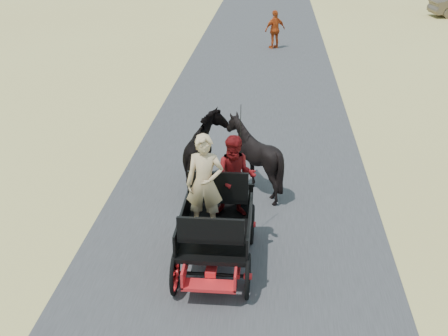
# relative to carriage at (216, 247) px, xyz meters

# --- Properties ---
(ground) EXTENTS (140.00, 140.00, 0.00)m
(ground) POSITION_rel_carriage_xyz_m (0.31, -0.56, -0.36)
(ground) COLOR tan
(road) EXTENTS (6.00, 140.00, 0.01)m
(road) POSITION_rel_carriage_xyz_m (0.31, -0.56, -0.35)
(road) COLOR #38383A
(road) RESTS_ON ground
(carriage) EXTENTS (1.30, 2.40, 0.72)m
(carriage) POSITION_rel_carriage_xyz_m (0.00, 0.00, 0.00)
(carriage) COLOR black
(carriage) RESTS_ON ground
(horse_left) EXTENTS (0.91, 2.01, 1.70)m
(horse_left) POSITION_rel_carriage_xyz_m (-0.55, 3.00, 0.49)
(horse_left) COLOR black
(horse_left) RESTS_ON ground
(horse_right) EXTENTS (1.37, 1.54, 1.70)m
(horse_right) POSITION_rel_carriage_xyz_m (0.55, 3.00, 0.49)
(horse_right) COLOR black
(horse_right) RESTS_ON ground
(driver_man) EXTENTS (0.66, 0.43, 1.80)m
(driver_man) POSITION_rel_carriage_xyz_m (-0.20, 0.05, 1.26)
(driver_man) COLOR tan
(driver_man) RESTS_ON carriage
(passenger_woman) EXTENTS (0.77, 0.60, 1.58)m
(passenger_woman) POSITION_rel_carriage_xyz_m (0.30, 0.60, 1.15)
(passenger_woman) COLOR #660C0F
(passenger_woman) RESTS_ON carriage
(pedestrian) EXTENTS (1.08, 0.88, 1.73)m
(pedestrian) POSITION_rel_carriage_xyz_m (0.94, 17.27, 0.50)
(pedestrian) COLOR #B13F14
(pedestrian) RESTS_ON ground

